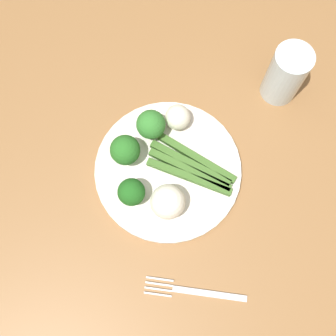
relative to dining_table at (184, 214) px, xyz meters
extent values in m
cube|color=tan|center=(0.00, 0.00, -0.66)|extent=(6.00, 6.00, 0.02)
cube|color=olive|center=(0.00, 0.00, 0.08)|extent=(1.44, 0.94, 0.04)
cylinder|color=olive|center=(0.66, -0.41, -0.30)|extent=(0.07, 0.07, 0.70)
cylinder|color=olive|center=(0.66, 0.41, -0.30)|extent=(0.07, 0.07, 0.70)
cylinder|color=silver|center=(0.05, 0.04, 0.10)|extent=(0.25, 0.25, 0.01)
cube|color=#3D6626|center=(0.08, -0.01, 0.12)|extent=(0.08, 0.14, 0.01)
cube|color=#3D6626|center=(0.07, 0.00, 0.12)|extent=(0.07, 0.14, 0.01)
cube|color=#3D6626|center=(0.05, 0.00, 0.12)|extent=(0.06, 0.15, 0.01)
cube|color=#3D6626|center=(0.04, 0.00, 0.12)|extent=(0.05, 0.15, 0.01)
cylinder|color=#609E3D|center=(0.12, 0.07, 0.12)|extent=(0.02, 0.02, 0.02)
sphere|color=#337A2D|center=(0.12, 0.07, 0.15)|extent=(0.05, 0.05, 0.05)
cylinder|color=#4C7F2B|center=(0.00, 0.09, 0.12)|extent=(0.02, 0.02, 0.02)
sphere|color=#1E5B1C|center=(0.00, 0.09, 0.14)|extent=(0.05, 0.05, 0.05)
cylinder|color=#568E33|center=(0.07, 0.11, 0.12)|extent=(0.02, 0.02, 0.02)
sphere|color=#286B23|center=(0.07, 0.11, 0.15)|extent=(0.05, 0.05, 0.05)
sphere|color=silver|center=(0.14, 0.03, 0.13)|extent=(0.04, 0.04, 0.04)
sphere|color=white|center=(-0.01, 0.03, 0.14)|extent=(0.06, 0.06, 0.06)
cube|color=silver|center=(-0.14, -0.05, 0.10)|extent=(0.01, 0.12, 0.00)
cube|color=silver|center=(-0.13, 0.03, 0.10)|extent=(0.00, 0.05, 0.00)
cube|color=silver|center=(-0.14, 0.03, 0.10)|extent=(0.00, 0.05, 0.00)
cube|color=silver|center=(-0.14, 0.03, 0.10)|extent=(0.00, 0.05, 0.00)
cube|color=silver|center=(-0.15, 0.03, 0.10)|extent=(0.00, 0.05, 0.00)
cylinder|color=silver|center=(0.23, -0.15, 0.15)|extent=(0.07, 0.07, 0.12)
camera|label=1|loc=(-0.15, 0.02, 0.79)|focal=44.03mm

